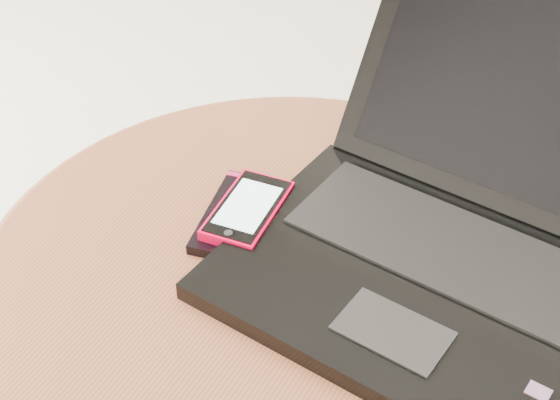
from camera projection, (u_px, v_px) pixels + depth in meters
The scene contains 4 objects.
table at pixel (290, 340), 0.84m from camera, with size 0.60×0.60×0.47m.
laptop at pixel (460, 233), 0.76m from camera, with size 0.40×0.41×0.21m.
phone_black at pixel (239, 216), 0.83m from camera, with size 0.09×0.13×0.01m.
phone_pink at pixel (248, 210), 0.82m from camera, with size 0.07×0.11×0.01m.
Camera 1 is at (0.37, -0.59, 1.02)m, focal length 54.29 mm.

